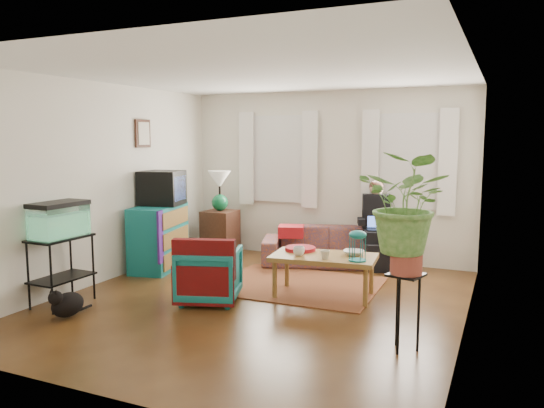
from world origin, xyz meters
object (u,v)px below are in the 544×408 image
at_px(aquarium_stand, 62,271).
at_px(armchair, 209,272).
at_px(sofa, 328,240).
at_px(side_table, 220,233).
at_px(coffee_table, 324,276).
at_px(dresser, 159,237).
at_px(plant_stand, 405,312).

relative_size(aquarium_stand, armchair, 1.12).
distance_m(sofa, armchair, 2.36).
distance_m(sofa, side_table, 1.83).
distance_m(aquarium_stand, coffee_table, 3.02).
bearing_deg(dresser, side_table, 62.33).
height_order(aquarium_stand, armchair, aquarium_stand).
relative_size(armchair, coffee_table, 0.57).
xyz_separation_m(sofa, side_table, (-1.83, -0.02, -0.02)).
relative_size(sofa, side_table, 2.69).
xyz_separation_m(armchair, coffee_table, (1.16, 0.71, -0.09)).
bearing_deg(plant_stand, side_table, 141.29).
relative_size(sofa, armchair, 2.77).
relative_size(side_table, plant_stand, 1.02).
bearing_deg(sofa, armchair, -126.25).
xyz_separation_m(coffee_table, plant_stand, (1.17, -1.25, 0.10)).
distance_m(side_table, aquarium_stand, 3.03).
height_order(side_table, coffee_table, side_table).
xyz_separation_m(side_table, plant_stand, (3.45, -2.76, -0.01)).
xyz_separation_m(sofa, armchair, (-0.71, -2.25, -0.03)).
bearing_deg(plant_stand, dresser, 157.42).
height_order(armchair, coffee_table, armchair).
height_order(dresser, armchair, dresser).
bearing_deg(aquarium_stand, armchair, 29.22).
xyz_separation_m(sofa, coffee_table, (0.44, -1.53, -0.12)).
height_order(armchair, plant_stand, plant_stand).
xyz_separation_m(armchair, plant_stand, (2.33, -0.54, 0.00)).
xyz_separation_m(dresser, coffee_table, (2.61, -0.33, -0.21)).
distance_m(aquarium_stand, plant_stand, 3.81).
bearing_deg(coffee_table, side_table, 140.20).
height_order(dresser, coffee_table, dresser).
height_order(side_table, dresser, dresser).
xyz_separation_m(aquarium_stand, plant_stand, (3.80, 0.25, -0.04)).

